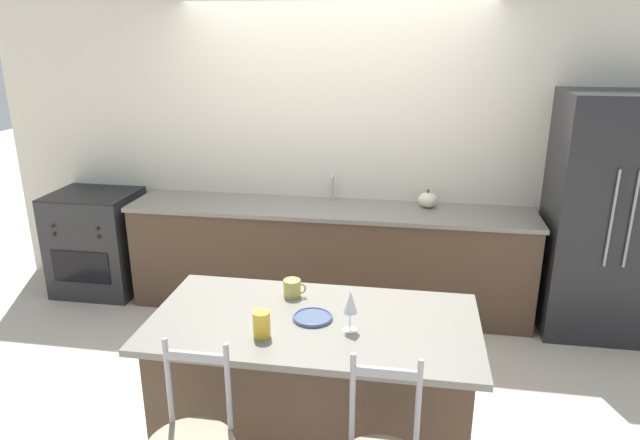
{
  "coord_description": "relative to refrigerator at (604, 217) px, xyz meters",
  "views": [
    {
      "loc": [
        0.66,
        -4.08,
        2.27
      ],
      "look_at": [
        0.09,
        -0.61,
        1.1
      ],
      "focal_mm": 32.0,
      "sensor_mm": 36.0,
      "label": 1
    }
  ],
  "objects": [
    {
      "name": "oven_range",
      "position": [
        -4.22,
        0.03,
        -0.47
      ],
      "size": [
        0.73,
        0.64,
        0.92
      ],
      "color": "#28282B",
      "rests_on": "ground_plane"
    },
    {
      "name": "refrigerator",
      "position": [
        0.0,
        0.0,
        0.0
      ],
      "size": [
        0.81,
        0.69,
        1.86
      ],
      "color": "#232326",
      "rests_on": "ground_plane"
    },
    {
      "name": "wine_glass",
      "position": [
        -1.71,
        -1.97,
        0.11
      ],
      "size": [
        0.07,
        0.07,
        0.21
      ],
      "color": "white",
      "rests_on": "kitchen_island"
    },
    {
      "name": "sink_faucet",
      "position": [
        -2.12,
        0.24,
        0.1
      ],
      "size": [
        0.02,
        0.13,
        0.22
      ],
      "color": "#ADAFB5",
      "rests_on": "back_counter"
    },
    {
      "name": "tumbler_cup",
      "position": [
        -2.12,
        -2.09,
        0.03
      ],
      "size": [
        0.08,
        0.08,
        0.13
      ],
      "color": "gold",
      "rests_on": "kitchen_island"
    },
    {
      "name": "pumpkin_decoration",
      "position": [
        -1.32,
        0.17,
        0.02
      ],
      "size": [
        0.16,
        0.16,
        0.15
      ],
      "color": "beige",
      "rests_on": "back_counter"
    },
    {
      "name": "ground_plane",
      "position": [
        -2.12,
        -0.32,
        -0.93
      ],
      "size": [
        18.0,
        18.0,
        0.0
      ],
      "primitive_type": "plane",
      "color": "beige"
    },
    {
      "name": "kitchen_island",
      "position": [
        -1.91,
        -1.89,
        -0.48
      ],
      "size": [
        1.64,
        0.85,
        0.9
      ],
      "color": "#4C3828",
      "rests_on": "ground_plane"
    },
    {
      "name": "dinner_plate",
      "position": [
        -1.91,
        -1.88,
        -0.02
      ],
      "size": [
        0.2,
        0.2,
        0.02
      ],
      "color": "#425170",
      "rests_on": "kitchen_island"
    },
    {
      "name": "wall_back",
      "position": [
        -2.12,
        0.35,
        0.42
      ],
      "size": [
        6.0,
        0.07,
        2.7
      ],
      "color": "beige",
      "rests_on": "ground_plane"
    },
    {
      "name": "back_counter",
      "position": [
        -2.12,
        0.05,
        -0.48
      ],
      "size": [
        3.34,
        0.65,
        0.89
      ],
      "color": "#4C3828",
      "rests_on": "ground_plane"
    },
    {
      "name": "coffee_mug",
      "position": [
        -2.06,
        -1.65,
        0.01
      ],
      "size": [
        0.13,
        0.09,
        0.09
      ],
      "color": "#C1B251",
      "rests_on": "kitchen_island"
    }
  ]
}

